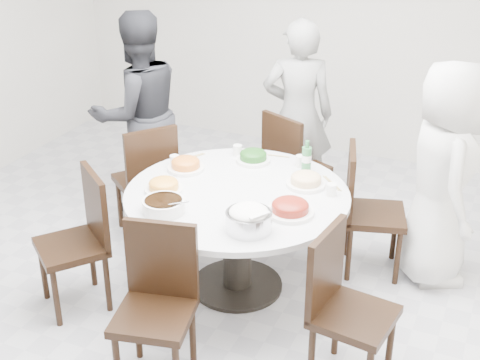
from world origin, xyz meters
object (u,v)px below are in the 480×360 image
at_px(chair_ne, 375,212).
at_px(diner_middle, 298,115).
at_px(rice_bowl, 249,221).
at_px(beverage_bottle, 307,156).
at_px(chair_sw, 71,244).
at_px(diner_right, 442,175).
at_px(chair_nw, 145,178).
at_px(dining_table, 237,241).
at_px(chair_s, 154,313).
at_px(chair_n, 297,166).
at_px(diner_left, 139,114).
at_px(soup_bowl, 164,206).
at_px(chair_se, 355,313).

bearing_deg(chair_ne, diner_middle, 31.96).
relative_size(rice_bowl, beverage_bottle, 1.19).
height_order(chair_sw, diner_right, diner_right).
xyz_separation_m(chair_nw, diner_middle, (0.93, 0.96, 0.34)).
height_order(dining_table, chair_nw, chair_nw).
relative_size(chair_s, beverage_bottle, 4.06).
distance_m(chair_ne, diner_middle, 1.23).
bearing_deg(chair_s, rice_bowl, 51.10).
distance_m(chair_n, chair_nw, 1.24).
bearing_deg(diner_right, chair_n, 47.03).
bearing_deg(beverage_bottle, rice_bowl, -93.13).
bearing_deg(beverage_bottle, diner_right, 13.50).
distance_m(diner_right, rice_bowl, 1.49).
distance_m(chair_s, beverage_bottle, 1.63).
bearing_deg(diner_left, diner_middle, 153.14).
bearing_deg(chair_n, chair_ne, 170.20).
bearing_deg(beverage_bottle, diner_left, 168.59).
distance_m(dining_table, chair_n, 1.14).
distance_m(chair_nw, chair_sw, 1.06).
distance_m(dining_table, rice_bowl, 0.66).
xyz_separation_m(diner_middle, soup_bowl, (-0.25, -1.83, -0.02)).
relative_size(diner_right, rice_bowl, 5.75).
height_order(dining_table, soup_bowl, soup_bowl).
relative_size(chair_ne, chair_sw, 1.00).
distance_m(chair_sw, chair_s, 0.97).
distance_m(chair_ne, rice_bowl, 1.21).
distance_m(chair_s, diner_middle, 2.47).
relative_size(chair_s, diner_right, 0.59).
bearing_deg(chair_ne, rice_bowl, 136.41).
distance_m(diner_right, diner_left, 2.46).
bearing_deg(rice_bowl, chair_ne, 62.13).
height_order(diner_left, soup_bowl, diner_left).
relative_size(chair_nw, chair_se, 1.00).
distance_m(rice_bowl, beverage_bottle, 0.93).
relative_size(diner_left, beverage_bottle, 7.25).
height_order(chair_n, soup_bowl, chair_n).
bearing_deg(diner_middle, beverage_bottle, 93.24).
height_order(chair_n, rice_bowl, chair_n).
bearing_deg(beverage_bottle, chair_s, -103.15).
xyz_separation_m(dining_table, diner_left, (-1.25, 0.81, 0.47)).
bearing_deg(chair_nw, diner_middle, 174.15).
distance_m(diner_right, diner_middle, 1.45).
bearing_deg(chair_n, diner_middle, -44.37).
bearing_deg(chair_se, diner_right, -2.38).
height_order(dining_table, diner_left, diner_left).
relative_size(diner_middle, soup_bowl, 6.06).
height_order(chair_ne, rice_bowl, chair_ne).
distance_m(chair_sw, chair_se, 1.89).
xyz_separation_m(chair_s, chair_se, (1.02, 0.44, 0.00)).
bearing_deg(dining_table, chair_nw, 156.17).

